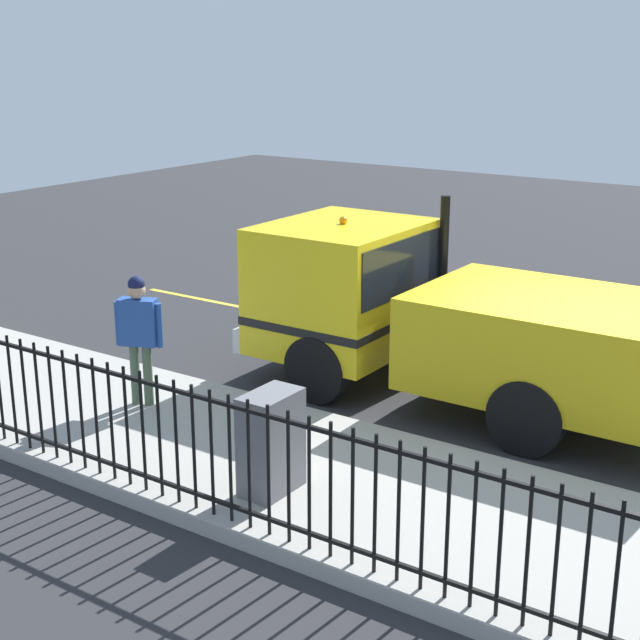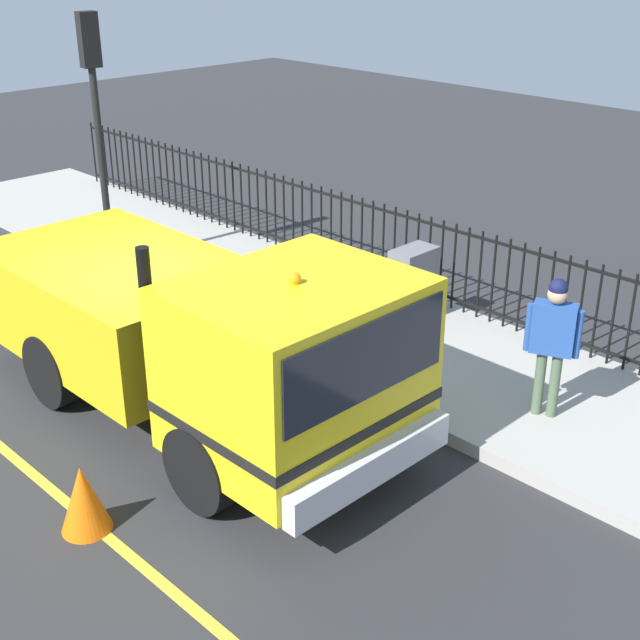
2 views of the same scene
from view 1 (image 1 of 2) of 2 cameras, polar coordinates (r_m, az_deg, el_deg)
name	(u,v)px [view 1 (image 1 of 2)]	position (r m, az deg, el deg)	size (l,w,h in m)	color
ground_plane	(537,422)	(12.59, 13.23, -6.15)	(44.46, 44.46, 0.00)	#2B2B2D
sidewalk_slab	(423,512)	(9.92, 6.34, -11.70)	(3.10, 20.21, 0.18)	#A3A099
lane_marking	(591,376)	(14.48, 16.35, -3.33)	(0.12, 18.19, 0.01)	yellow
work_truck	(436,310)	(12.83, 7.15, 0.60)	(2.46, 6.39, 2.67)	yellow
worker_standing	(139,327)	(12.25, -11.11, -0.42)	(0.41, 0.60, 1.76)	#264C99
iron_fence	(352,496)	(8.49, 2.01, -10.81)	(0.04, 17.21, 1.36)	black
utility_cabinet	(271,442)	(9.89, -3.03, -7.54)	(0.70, 0.42, 1.11)	slate
traffic_cone	(457,327)	(15.22, 8.42, -0.41)	(0.51, 0.51, 0.73)	orange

